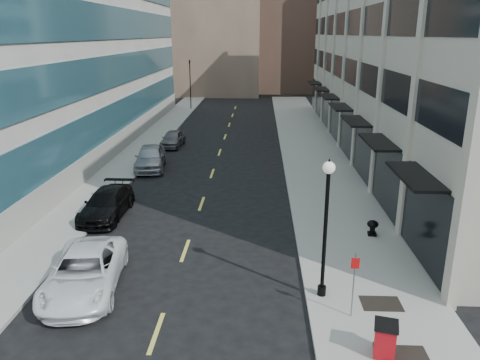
# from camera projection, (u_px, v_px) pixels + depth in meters

# --- Properties ---
(sidewalk_right) EXTENTS (5.00, 80.00, 0.15)m
(sidewalk_right) POSITION_uv_depth(u_px,v_px,m) (322.00, 174.00, 31.90)
(sidewalk_right) COLOR #9C9A8D
(sidewalk_right) RESTS_ON ground
(sidewalk_left) EXTENTS (3.00, 80.00, 0.15)m
(sidewalk_left) POSITION_uv_depth(u_px,v_px,m) (119.00, 171.00, 32.48)
(sidewalk_left) COLOR #9C9A8D
(sidewalk_left) RESTS_ON ground
(building_right) EXTENTS (15.30, 46.50, 18.25)m
(building_right) POSITION_uv_depth(u_px,v_px,m) (441.00, 37.00, 35.50)
(building_right) COLOR #B0A895
(building_right) RESTS_ON ground
(building_left) EXTENTS (16.14, 46.00, 20.00)m
(building_left) POSITION_uv_depth(u_px,v_px,m) (16.00, 23.00, 36.57)
(building_left) COLOR silver
(building_left) RESTS_ON ground
(skyline_tan_near) EXTENTS (14.00, 18.00, 28.00)m
(skyline_tan_near) POSITION_uv_depth(u_px,v_px,m) (216.00, 2.00, 73.95)
(skyline_tan_near) COLOR #947661
(skyline_tan_near) RESTS_ON ground
(skyline_tan_far) EXTENTS (12.00, 14.00, 22.00)m
(skyline_tan_far) POSITION_uv_depth(u_px,v_px,m) (166.00, 23.00, 84.80)
(skyline_tan_far) COLOR #947661
(skyline_tan_far) RESTS_ON ground
(skyline_stone) EXTENTS (10.00, 14.00, 20.00)m
(skyline_stone) POSITION_uv_depth(u_px,v_px,m) (356.00, 28.00, 72.33)
(skyline_stone) COLOR #B0A895
(skyline_stone) RESTS_ON ground
(grate_mid) EXTENTS (1.40, 1.00, 0.01)m
(grate_mid) POSITION_uv_depth(u_px,v_px,m) (404.00, 356.00, 13.76)
(grate_mid) COLOR black
(grate_mid) RESTS_ON sidewalk_right
(grate_far) EXTENTS (1.40, 1.00, 0.01)m
(grate_far) POSITION_uv_depth(u_px,v_px,m) (381.00, 303.00, 16.43)
(grate_far) COLOR black
(grate_far) RESTS_ON sidewalk_right
(road_centerline) EXTENTS (0.15, 68.20, 0.01)m
(road_centerline) POSITION_uv_depth(u_px,v_px,m) (207.00, 187.00, 29.37)
(road_centerline) COLOR #D8CC4C
(road_centerline) RESTS_ON ground
(traffic_signal) EXTENTS (0.66, 0.66, 6.98)m
(traffic_signal) POSITION_uv_depth(u_px,v_px,m) (190.00, 63.00, 57.43)
(traffic_signal) COLOR black
(traffic_signal) RESTS_ON ground
(car_white_van) EXTENTS (3.17, 5.70, 1.51)m
(car_white_van) POSITION_uv_depth(u_px,v_px,m) (85.00, 272.00, 17.38)
(car_white_van) COLOR white
(car_white_van) RESTS_ON ground
(car_black_pickup) EXTENTS (2.06, 4.92, 1.42)m
(car_black_pickup) POSITION_uv_depth(u_px,v_px,m) (107.00, 204.00, 24.45)
(car_black_pickup) COLOR black
(car_black_pickup) RESTS_ON ground
(car_silver_sedan) EXTENTS (2.59, 5.16, 1.69)m
(car_silver_sedan) POSITION_uv_depth(u_px,v_px,m) (150.00, 157.00, 33.12)
(car_silver_sedan) COLOR #A1A4A9
(car_silver_sedan) RESTS_ON ground
(car_grey_sedan) EXTENTS (1.86, 4.09, 1.36)m
(car_grey_sedan) POSITION_uv_depth(u_px,v_px,m) (173.00, 139.00, 39.74)
(car_grey_sedan) COLOR slate
(car_grey_sedan) RESTS_ON ground
(trash_bin) EXTENTS (0.82, 0.84, 1.10)m
(trash_bin) POSITION_uv_depth(u_px,v_px,m) (385.00, 338.00, 13.62)
(trash_bin) COLOR #A40A12
(trash_bin) RESTS_ON sidewalk_right
(lamppost) EXTENTS (0.43, 0.43, 5.14)m
(lamppost) POSITION_uv_depth(u_px,v_px,m) (326.00, 218.00, 16.09)
(lamppost) COLOR black
(lamppost) RESTS_ON sidewalk_right
(sign_post) EXTENTS (0.27, 0.06, 2.31)m
(sign_post) POSITION_uv_depth(u_px,v_px,m) (354.00, 276.00, 15.26)
(sign_post) COLOR slate
(sign_post) RESTS_ON sidewalk_right
(urn_planter) EXTENTS (0.53, 0.53, 0.73)m
(urn_planter) POSITION_uv_depth(u_px,v_px,m) (373.00, 226.00, 21.90)
(urn_planter) COLOR black
(urn_planter) RESTS_ON sidewalk_right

